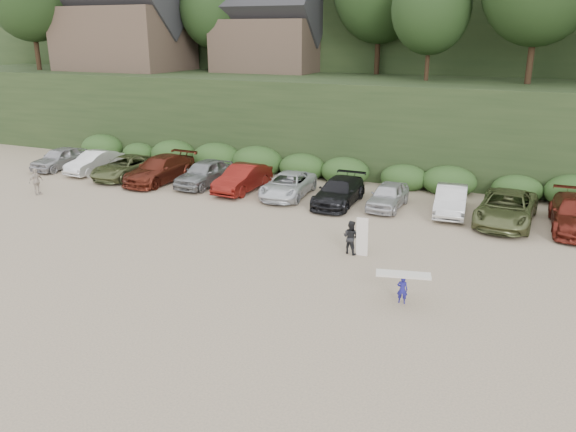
% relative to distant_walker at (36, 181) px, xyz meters
% --- Properties ---
extents(ground, '(120.00, 120.00, 0.00)m').
position_rel_distant_walker_xyz_m(ground, '(18.03, -4.56, -0.79)').
color(ground, tan).
rests_on(ground, ground).
extents(hillside_backdrop, '(90.00, 41.50, 28.00)m').
position_rel_distant_walker_xyz_m(hillside_backdrop, '(17.76, 31.37, 10.44)').
color(hillside_backdrop, black).
rests_on(hillside_backdrop, ground).
extents(parked_cars, '(34.36, 5.89, 1.62)m').
position_rel_distant_walker_xyz_m(parked_cars, '(13.16, 5.45, -0.04)').
color(parked_cars, '#A1A1A6').
rests_on(parked_cars, ground).
extents(distant_walker, '(0.48, 0.96, 1.57)m').
position_rel_distant_walker_xyz_m(distant_walker, '(0.00, 0.00, 0.00)').
color(distant_walker, '#B2A597').
rests_on(distant_walker, ground).
extents(child_surfer, '(1.95, 0.93, 1.13)m').
position_rel_distant_walker_xyz_m(child_surfer, '(22.65, -5.35, -0.02)').
color(child_surfer, navy).
rests_on(child_surfer, ground).
extents(adult_surfer, '(1.21, 0.72, 1.74)m').
position_rel_distant_walker_xyz_m(adult_surfer, '(19.65, -1.60, -0.03)').
color(adult_surfer, black).
rests_on(adult_surfer, ground).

